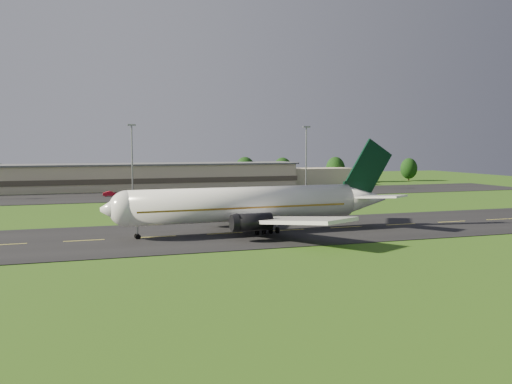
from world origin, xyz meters
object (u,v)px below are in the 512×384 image
object	(u,v)px
airliner	(249,205)
light_mast_centre	(132,150)
service_vehicle_d	(265,192)
terminal	(131,177)
light_mast_east	(306,150)
service_vehicle_c	(177,194)
service_vehicle_b	(111,194)

from	to	relation	value
airliner	light_mast_centre	world-z (taller)	light_mast_centre
airliner	service_vehicle_d	bearing A→B (deg)	66.10
terminal	light_mast_centre	size ratio (longest dim) A/B	7.13
airliner	terminal	world-z (taller)	airliner
light_mast_east	service_vehicle_d	size ratio (longest dim) A/B	4.85
terminal	light_mast_east	world-z (taller)	light_mast_east
airliner	service_vehicle_c	bearing A→B (deg)	86.75
service_vehicle_b	service_vehicle_d	size ratio (longest dim) A/B	1.02
airliner	service_vehicle_d	size ratio (longest dim) A/B	12.23
light_mast_centre	service_vehicle_c	size ratio (longest dim) A/B	4.31
light_mast_east	service_vehicle_d	world-z (taller)	light_mast_east
light_mast_centre	service_vehicle_d	world-z (taller)	light_mast_centre
light_mast_centre	light_mast_east	distance (m)	55.00
airliner	light_mast_centre	bearing A→B (deg)	94.77
light_mast_east	service_vehicle_c	bearing A→B (deg)	-166.18
light_mast_centre	service_vehicle_b	world-z (taller)	light_mast_centre
terminal	service_vehicle_c	size ratio (longest dim) A/B	30.74
light_mast_centre	service_vehicle_d	xyz separation A→B (m)	(36.98, -11.64, -12.03)
light_mast_centre	service_vehicle_d	distance (m)	40.59
light_mast_east	light_mast_centre	bearing A→B (deg)	180.00
service_vehicle_b	service_vehicle_c	xyz separation A→B (m)	(17.78, -4.45, -0.05)
terminal	service_vehicle_b	bearing A→B (deg)	-109.73
light_mast_centre	light_mast_east	bearing A→B (deg)	0.00
service_vehicle_b	airliner	bearing A→B (deg)	-158.41
service_vehicle_c	service_vehicle_b	bearing A→B (deg)	165.53
terminal	light_mast_centre	xyz separation A→B (m)	(-1.40, -16.18, 8.75)
service_vehicle_c	light_mast_east	bearing A→B (deg)	13.38
service_vehicle_b	service_vehicle_c	size ratio (longest dim) A/B	0.91
terminal	service_vehicle_c	bearing A→B (deg)	-70.21
airliner	light_mast_east	distance (m)	92.01
service_vehicle_c	terminal	bearing A→B (deg)	109.35
service_vehicle_c	service_vehicle_d	xyz separation A→B (m)	(25.87, -0.85, -0.05)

